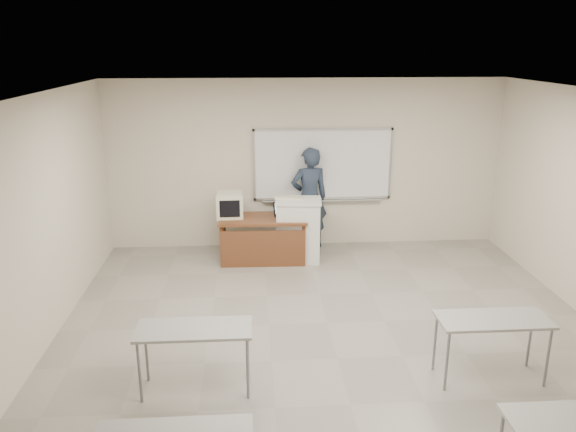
{
  "coord_description": "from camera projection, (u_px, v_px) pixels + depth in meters",
  "views": [
    {
      "loc": [
        -0.97,
        -5.78,
        3.55
      ],
      "look_at": [
        -0.44,
        2.2,
        1.1
      ],
      "focal_mm": 35.0,
      "sensor_mm": 36.0,
      "label": 1
    }
  ],
  "objects": [
    {
      "name": "instructor_desk",
      "position": [
        263.0,
        231.0,
        9.4
      ],
      "size": [
        1.47,
        0.74,
        0.75
      ],
      "rotation": [
        0.0,
        0.0,
        -0.02
      ],
      "color": "brown",
      "rests_on": "floor"
    },
    {
      "name": "student_desks",
      "position": [
        362.0,
        373.0,
        5.13
      ],
      "size": [
        4.4,
        2.2,
        0.73
      ],
      "color": "gray",
      "rests_on": "floor"
    },
    {
      "name": "mouse",
      "position": [
        296.0,
        219.0,
        9.29
      ],
      "size": [
        0.11,
        0.07,
        0.04
      ],
      "primitive_type": "ellipsoid",
      "rotation": [
        0.0,
        0.0,
        -0.08
      ],
      "color": "#9EA0A6",
      "rests_on": "instructor_desk"
    },
    {
      "name": "presenter",
      "position": [
        309.0,
        198.0,
        10.03
      ],
      "size": [
        0.74,
        0.55,
        1.83
      ],
      "primitive_type": "imported",
      "rotation": [
        0.0,
        0.0,
        3.32
      ],
      "color": "black",
      "rests_on": "floor"
    },
    {
      "name": "floor",
      "position": [
        337.0,
        359.0,
        6.62
      ],
      "size": [
        7.0,
        8.0,
        0.01
      ],
      "primitive_type": "cube",
      "color": "gray",
      "rests_on": "ground"
    },
    {
      "name": "podium",
      "position": [
        298.0,
        230.0,
        9.5
      ],
      "size": [
        0.76,
        0.55,
        1.07
      ],
      "rotation": [
        0.0,
        0.0,
        -0.08
      ],
      "color": "white",
      "rests_on": "floor"
    },
    {
      "name": "crt_monitor",
      "position": [
        230.0,
        205.0,
        9.47
      ],
      "size": [
        0.44,
        0.49,
        0.42
      ],
      "rotation": [
        0.0,
        0.0,
        0.02
      ],
      "color": "beige",
      "rests_on": "instructor_desk"
    },
    {
      "name": "whiteboard",
      "position": [
        323.0,
        165.0,
        9.98
      ],
      "size": [
        2.48,
        0.1,
        1.31
      ],
      "color": "white",
      "rests_on": "floor"
    },
    {
      "name": "keyboard",
      "position": [
        289.0,
        198.0,
        9.4
      ],
      "size": [
        0.51,
        0.25,
        0.03
      ],
      "primitive_type": "cube",
      "rotation": [
        0.0,
        0.0,
        -0.2
      ],
      "color": "beige",
      "rests_on": "podium"
    },
    {
      "name": "laptop",
      "position": [
        286.0,
        213.0,
        9.49
      ],
      "size": [
        0.33,
        0.31,
        0.25
      ],
      "rotation": [
        0.0,
        0.0,
        0.37
      ],
      "color": "black",
      "rests_on": "instructor_desk"
    }
  ]
}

